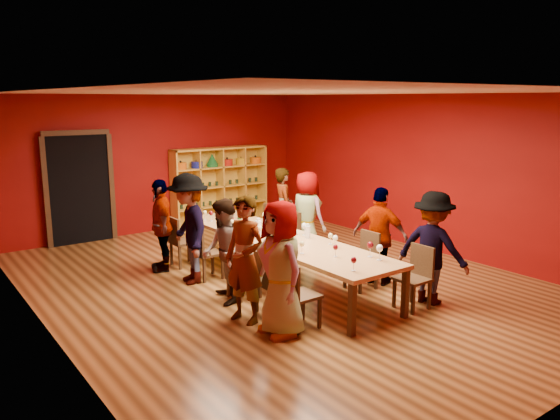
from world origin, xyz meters
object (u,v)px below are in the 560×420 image
(chair_person_right_1, at_px, (365,257))
(chair_person_right_0, at_px, (416,274))
(tasting_table, at_px, (280,240))
(chair_person_left_1, at_px, (269,280))
(person_right_1, at_px, (380,236))
(shelving_unit, at_px, (219,182))
(chair_person_left_4, at_px, (180,239))
(chair_person_right_3, at_px, (289,233))
(chair_person_left_2, at_px, (239,266))
(spittoon_bowl, at_px, (280,233))
(person_left_1, at_px, (245,260))
(chair_person_right_4, at_px, (265,225))
(person_right_3, at_px, (307,214))
(person_right_4, at_px, (284,208))
(person_left_2, at_px, (224,252))
(person_left_4, at_px, (161,225))
(chair_person_left_3, at_px, (204,250))
(wine_bottle, at_px, (239,213))
(person_left_3, at_px, (189,229))
(person_left_0, at_px, (281,268))
(chair_person_left_0, at_px, (296,292))

(chair_person_right_1, bearing_deg, chair_person_right_0, -90.00)
(chair_person_right_1, bearing_deg, tasting_table, 132.78)
(chair_person_left_1, bearing_deg, person_right_1, 0.05)
(chair_person_right_0, bearing_deg, shelving_unit, 85.60)
(chair_person_left_4, distance_m, chair_person_right_3, 1.98)
(chair_person_left_2, distance_m, spittoon_bowl, 0.99)
(person_left_1, height_order, chair_person_right_4, person_left_1)
(person_left_1, xyz_separation_m, person_right_3, (2.62, 1.94, -0.05))
(chair_person_left_4, distance_m, person_right_4, 2.28)
(person_left_2, height_order, person_left_4, person_left_4)
(chair_person_left_2, relative_size, chair_person_right_0, 1.00)
(chair_person_left_3, xyz_separation_m, person_right_3, (2.24, 0.10, 0.30))
(shelving_unit, bearing_deg, tasting_table, -107.92)
(chair_person_left_3, distance_m, chair_person_right_1, 2.59)
(shelving_unit, distance_m, person_left_2, 5.22)
(spittoon_bowl, bearing_deg, chair_person_left_4, 117.57)
(wine_bottle, bearing_deg, person_left_4, 171.16)
(tasting_table, height_order, person_left_3, person_left_3)
(chair_person_right_0, relative_size, chair_person_right_4, 1.00)
(chair_person_left_1, distance_m, person_right_1, 2.17)
(person_right_1, bearing_deg, person_left_4, 22.37)
(person_left_1, distance_m, chair_person_left_4, 2.77)
(tasting_table, xyz_separation_m, chair_person_left_4, (-0.91, 1.73, -0.20))
(person_right_4, bearing_deg, person_left_0, 163.73)
(person_left_3, distance_m, chair_person_right_4, 2.28)
(person_right_4, bearing_deg, chair_person_left_3, 131.75)
(tasting_table, relative_size, person_right_3, 2.83)
(chair_person_left_0, distance_m, chair_person_right_3, 3.13)
(person_left_2, height_order, person_right_3, person_right_3)
(tasting_table, relative_size, chair_person_right_3, 5.06)
(wine_bottle, bearing_deg, tasting_table, -97.11)
(person_left_3, distance_m, chair_person_right_3, 2.11)
(chair_person_right_4, distance_m, person_right_4, 0.53)
(tasting_table, distance_m, chair_person_right_3, 1.34)
(tasting_table, height_order, chair_person_left_3, chair_person_left_3)
(shelving_unit, distance_m, chair_person_left_1, 5.80)
(wine_bottle, bearing_deg, chair_person_right_0, -78.38)
(chair_person_right_1, bearing_deg, person_right_1, 0.00)
(chair_person_left_3, height_order, spittoon_bowl, chair_person_left_3)
(chair_person_left_2, height_order, person_right_1, person_right_1)
(chair_person_left_4, xyz_separation_m, person_right_1, (2.15, -2.71, 0.28))
(chair_person_left_4, xyz_separation_m, spittoon_bowl, (0.91, -1.74, 0.32))
(chair_person_right_4, bearing_deg, person_right_1, -83.10)
(chair_person_left_1, distance_m, chair_person_right_0, 2.08)
(chair_person_right_0, height_order, person_right_4, person_right_4)
(person_left_3, bearing_deg, chair_person_right_1, 60.71)
(person_right_4, bearing_deg, chair_person_right_3, 170.91)
(person_left_4, height_order, wine_bottle, person_left_4)
(chair_person_left_1, bearing_deg, spittoon_bowl, 47.00)
(chair_person_left_2, height_order, person_left_4, person_left_4)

